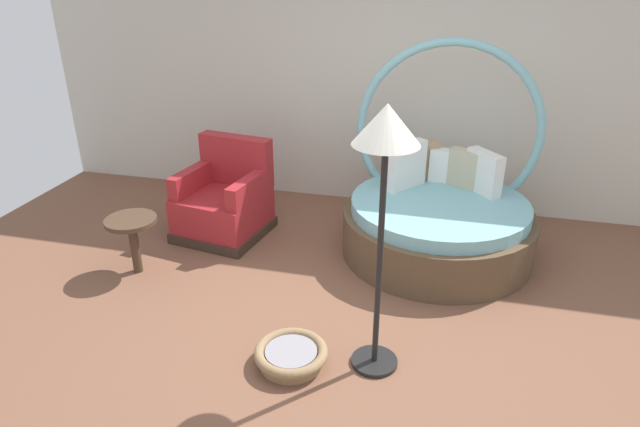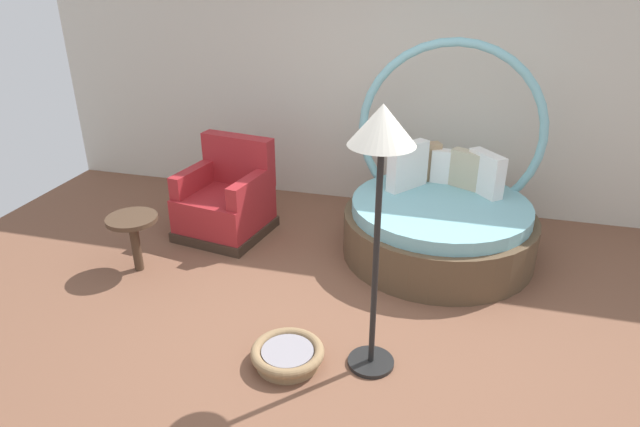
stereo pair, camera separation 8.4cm
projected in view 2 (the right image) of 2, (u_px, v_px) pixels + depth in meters
ground_plane at (343, 331)px, 4.17m from camera, size 8.00×8.00×0.02m
back_wall at (401, 61)px, 5.70m from camera, size 8.00×0.12×3.14m
round_daybed at (440, 214)px, 5.13m from camera, size 1.75×1.75×1.91m
red_armchair at (227, 201)px, 5.51m from camera, size 0.92×0.92×0.94m
pet_basket at (288, 355)px, 3.80m from camera, size 0.51×0.51×0.13m
side_table at (133, 227)px, 4.79m from camera, size 0.44×0.44×0.52m
floor_lamp at (381, 153)px, 3.17m from camera, size 0.40×0.40×1.82m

